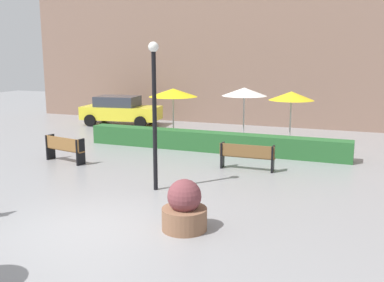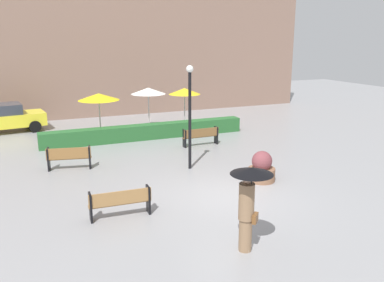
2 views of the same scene
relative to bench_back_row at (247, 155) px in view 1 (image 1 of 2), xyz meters
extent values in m
plane|color=gray|center=(-1.95, -6.07, -0.52)|extent=(60.00, 60.00, 0.00)
cube|color=brown|center=(0.00, 0.06, -0.08)|extent=(1.82, 0.26, 0.04)
cube|color=brown|center=(0.00, -0.08, 0.14)|extent=(1.82, 0.08, 0.41)
cube|color=black|center=(-0.85, 0.02, -0.09)|extent=(0.07, 0.33, 0.86)
cube|color=black|center=(0.85, 0.05, -0.09)|extent=(0.07, 0.33, 0.86)
cube|color=olive|center=(-6.28, -1.25, -0.07)|extent=(1.72, 0.61, 0.04)
cube|color=olive|center=(-6.32, -1.40, 0.17)|extent=(1.67, 0.39, 0.44)
cube|color=black|center=(-7.06, -1.11, -0.06)|extent=(0.13, 0.37, 0.91)
cube|color=black|center=(-5.52, -1.44, -0.06)|extent=(0.13, 0.37, 0.91)
cylinder|color=brown|center=(0.01, -5.40, -0.28)|extent=(0.98, 0.98, 0.48)
sphere|color=brown|center=(0.01, -5.40, 0.24)|extent=(0.74, 0.74, 0.74)
cylinder|color=black|center=(-1.84, -3.05, 1.39)|extent=(0.12, 0.12, 3.82)
sphere|color=white|center=(-1.84, -3.05, 3.43)|extent=(0.28, 0.28, 0.28)
cylinder|color=silver|center=(-4.18, 3.46, 0.57)|extent=(0.06, 0.06, 2.17)
cone|color=yellow|center=(-4.18, 3.46, 1.65)|extent=(2.10, 2.10, 0.35)
cylinder|color=silver|center=(-1.28, 4.35, 0.59)|extent=(0.06, 0.06, 2.22)
cone|color=white|center=(-1.28, 4.35, 1.71)|extent=(1.92, 1.92, 0.35)
cylinder|color=silver|center=(0.75, 3.99, 0.56)|extent=(0.06, 0.06, 2.15)
cone|color=yellow|center=(0.75, 3.99, 1.63)|extent=(1.80, 1.80, 0.35)
cube|color=#28602D|center=(-2.03, 2.33, -0.14)|extent=(10.57, 0.70, 0.76)
cube|color=#846656|center=(-1.95, 9.93, 4.25)|extent=(28.00, 1.20, 9.53)
cube|color=yellow|center=(-8.82, 6.89, 0.15)|extent=(4.40, 2.30, 0.70)
cube|color=#333842|center=(-9.02, 6.86, 0.78)|extent=(2.40, 1.89, 0.55)
cylinder|color=black|center=(-7.52, 7.95, -0.20)|extent=(0.66, 0.30, 0.64)
cylinder|color=black|center=(-7.29, 6.21, -0.20)|extent=(0.66, 0.30, 0.64)
cylinder|color=black|center=(-10.35, 7.56, -0.20)|extent=(0.66, 0.30, 0.64)
cylinder|color=black|center=(-10.12, 5.83, -0.20)|extent=(0.66, 0.30, 0.64)
camera|label=1|loc=(3.43, -13.62, 3.18)|focal=40.66mm
camera|label=2|loc=(-7.74, -17.24, 4.55)|focal=37.65mm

